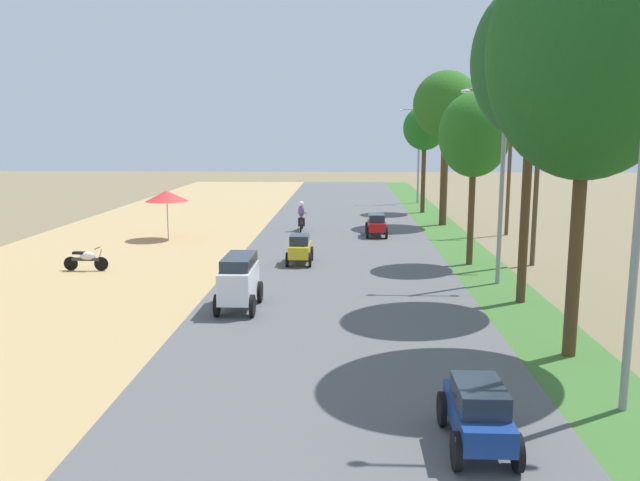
% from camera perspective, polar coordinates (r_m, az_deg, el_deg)
% --- Properties ---
extents(parked_motorbike_fourth, '(1.80, 0.54, 0.94)m').
position_cam_1_polar(parked_motorbike_fourth, '(27.26, -20.06, -1.51)').
color(parked_motorbike_fourth, black).
rests_on(parked_motorbike_fourth, dirt_shoulder).
extents(vendor_umbrella, '(2.20, 2.20, 2.52)m').
position_cam_1_polar(vendor_umbrella, '(33.89, -13.47, 3.88)').
color(vendor_umbrella, '#99999E').
rests_on(vendor_umbrella, dirt_shoulder).
extents(median_tree_second, '(4.67, 4.67, 10.23)m').
position_cam_1_polar(median_tree_second, '(16.55, 22.80, 15.10)').
color(median_tree_second, '#4C351E').
rests_on(median_tree_second, median_strip).
extents(median_tree_third, '(3.80, 3.80, 10.09)m').
position_cam_1_polar(median_tree_third, '(21.46, 18.43, 14.88)').
color(median_tree_third, '#4C351E').
rests_on(median_tree_third, median_strip).
extents(median_tree_fourth, '(2.89, 2.89, 7.10)m').
position_cam_1_polar(median_tree_fourth, '(27.12, 13.55, 9.07)').
color(median_tree_fourth, '#4C351E').
rests_on(median_tree_fourth, median_strip).
extents(median_tree_fifth, '(3.85, 3.85, 9.01)m').
position_cam_1_polar(median_tree_fifth, '(38.73, 11.17, 11.66)').
color(median_tree_fifth, '#4C351E').
rests_on(median_tree_fifth, median_strip).
extents(median_tree_sixth, '(2.89, 2.89, 7.26)m').
position_cam_1_polar(median_tree_sixth, '(44.58, 9.28, 9.78)').
color(median_tree_sixth, '#4C351E').
rests_on(median_tree_sixth, median_strip).
extents(streetlamp_mid, '(3.16, 0.20, 7.11)m').
position_cam_1_polar(streetlamp_mid, '(23.87, 15.93, 6.03)').
color(streetlamp_mid, gray).
rests_on(streetlamp_mid, median_strip).
extents(streetlamp_far, '(3.16, 0.20, 7.36)m').
position_cam_1_polar(streetlamp_far, '(50.66, 8.78, 8.13)').
color(streetlamp_far, gray).
rests_on(streetlamp_far, median_strip).
extents(utility_pole_near, '(1.80, 0.20, 8.18)m').
position_cam_1_polar(utility_pole_near, '(27.92, 18.78, 6.52)').
color(utility_pole_near, brown).
rests_on(utility_pole_near, ground).
extents(utility_pole_far, '(1.80, 0.20, 8.27)m').
position_cam_1_polar(utility_pole_far, '(36.01, 16.54, 7.28)').
color(utility_pole_far, brown).
rests_on(utility_pole_far, ground).
extents(car_sedan_blue, '(1.10, 2.26, 1.19)m').
position_cam_1_polar(car_sedan_blue, '(11.85, 13.86, -14.54)').
color(car_sedan_blue, navy).
rests_on(car_sedan_blue, road_strip).
extents(car_van_white, '(1.19, 2.41, 1.67)m').
position_cam_1_polar(car_van_white, '(20.11, -7.21, -3.43)').
color(car_van_white, silver).
rests_on(car_van_white, road_strip).
extents(car_hatchback_yellow, '(1.04, 2.00, 1.23)m').
position_cam_1_polar(car_hatchback_yellow, '(26.87, -1.81, -0.66)').
color(car_hatchback_yellow, gold).
rests_on(car_hatchback_yellow, road_strip).
extents(car_sedan_red, '(1.10, 2.26, 1.19)m').
position_cam_1_polar(car_sedan_red, '(34.12, 5.03, 1.49)').
color(car_sedan_red, red).
rests_on(car_sedan_red, road_strip).
extents(motorbike_ahead_third, '(0.54, 1.80, 1.66)m').
position_cam_1_polar(motorbike_ahead_third, '(35.93, -1.66, 2.12)').
color(motorbike_ahead_third, black).
rests_on(motorbike_ahead_third, road_strip).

